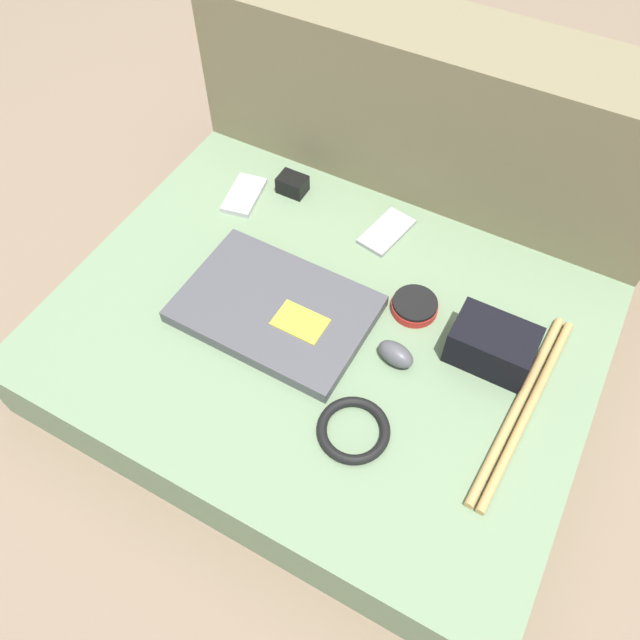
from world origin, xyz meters
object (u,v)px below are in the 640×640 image
computer_mouse (395,356)px  phone_black (244,195)px  phone_silver (387,232)px  speaker_puck (415,306)px  laptop (276,309)px  camera_pouch (492,345)px  charger_brick (292,184)px

computer_mouse → phone_black: size_ratio=0.60×
phone_silver → phone_black: phone_black is taller
speaker_puck → phone_black: bearing=167.0°
phone_black → laptop: bearing=-57.7°
camera_pouch → charger_brick: bearing=158.7°
laptop → phone_black: 0.31m
phone_silver → camera_pouch: camera_pouch is taller
laptop → camera_pouch: (0.37, 0.09, 0.02)m
phone_silver → speaker_puck: bearing=-39.4°
charger_brick → computer_mouse: bearing=-37.7°
camera_pouch → charger_brick: camera_pouch is taller
laptop → computer_mouse: size_ratio=4.68×
laptop → charger_brick: bearing=115.5°
charger_brick → phone_silver: bearing=-3.8°
phone_black → camera_pouch: bearing=-23.6°
laptop → phone_black: (-0.21, 0.23, -0.01)m
laptop → phone_silver: bearing=72.4°
laptop → charger_brick: (-0.13, 0.29, 0.01)m
phone_silver → camera_pouch: size_ratio=0.94×
phone_black → charger_brick: bearing=27.8°
speaker_puck → phone_black: size_ratio=0.69×
speaker_puck → phone_silver: (-0.12, 0.15, -0.01)m
laptop → phone_black: size_ratio=2.80×
computer_mouse → camera_pouch: (0.14, 0.09, 0.02)m
laptop → camera_pouch: 0.38m
phone_silver → phone_black: bearing=-160.3°
computer_mouse → phone_silver: bearing=128.4°
computer_mouse → laptop: bearing=-166.8°
phone_black → charger_brick: size_ratio=2.09×
computer_mouse → charger_brick: same height
phone_silver → camera_pouch: 0.33m
phone_black → speaker_puck: bearing=-23.9°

